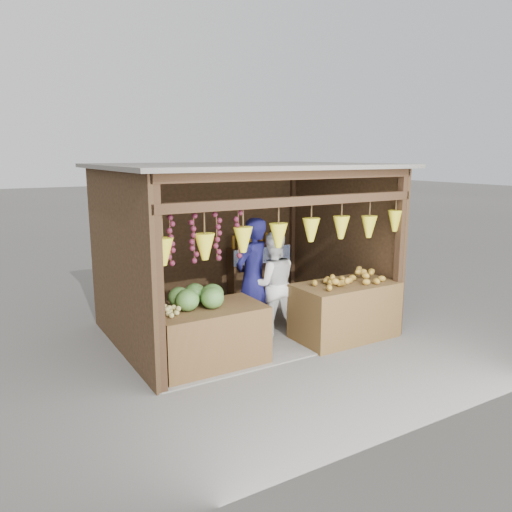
# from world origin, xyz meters

# --- Properties ---
(ground) EXTENTS (80.00, 80.00, 0.00)m
(ground) POSITION_xyz_m (0.00, 0.00, 0.00)
(ground) COLOR #514F49
(ground) RESTS_ON ground
(stall_structure) EXTENTS (4.30, 3.30, 2.66)m
(stall_structure) POSITION_xyz_m (-0.03, -0.04, 1.67)
(stall_structure) COLOR slate
(stall_structure) RESTS_ON ground
(back_shelf) EXTENTS (1.25, 0.32, 1.32)m
(back_shelf) POSITION_xyz_m (1.05, 1.28, 0.87)
(back_shelf) COLOR #382314
(back_shelf) RESTS_ON ground
(counter_left) EXTENTS (1.48, 0.85, 0.80)m
(counter_left) POSITION_xyz_m (-1.10, -0.99, 0.40)
(counter_left) COLOR #483118
(counter_left) RESTS_ON ground
(counter_right) EXTENTS (1.59, 0.85, 0.87)m
(counter_right) POSITION_xyz_m (1.15, -1.14, 0.43)
(counter_right) COLOR #52391B
(counter_right) RESTS_ON ground
(stool) EXTENTS (0.30, 0.30, 0.28)m
(stool) POSITION_xyz_m (-1.62, 0.06, 0.14)
(stool) COLOR black
(stool) RESTS_ON ground
(man_standing) EXTENTS (0.80, 0.67, 1.87)m
(man_standing) POSITION_xyz_m (-0.05, -0.36, 0.94)
(man_standing) COLOR #131347
(man_standing) RESTS_ON ground
(woman_standing) EXTENTS (0.94, 0.82, 1.64)m
(woman_standing) POSITION_xyz_m (0.26, -0.44, 0.82)
(woman_standing) COLOR silver
(woman_standing) RESTS_ON ground
(vendor_seated) EXTENTS (0.61, 0.51, 1.06)m
(vendor_seated) POSITION_xyz_m (-1.62, 0.06, 0.82)
(vendor_seated) COLOR brown
(vendor_seated) RESTS_ON stool
(melon_pile) EXTENTS (1.00, 0.50, 0.32)m
(melon_pile) POSITION_xyz_m (-1.20, -0.89, 0.96)
(melon_pile) COLOR #1C5115
(melon_pile) RESTS_ON counter_left
(tanfruit_pile) EXTENTS (0.34, 0.40, 0.13)m
(tanfruit_pile) POSITION_xyz_m (-1.66, -1.00, 0.87)
(tanfruit_pile) COLOR olive
(tanfruit_pile) RESTS_ON counter_left
(mango_pile) EXTENTS (1.40, 0.64, 0.22)m
(mango_pile) POSITION_xyz_m (1.15, -1.19, 0.98)
(mango_pile) COLOR #CB5E1B
(mango_pile) RESTS_ON counter_right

